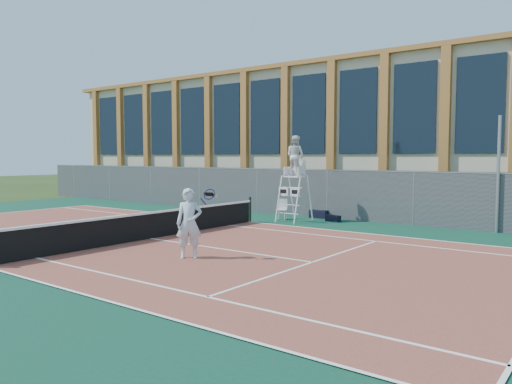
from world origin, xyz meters
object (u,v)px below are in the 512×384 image
Objects in this scene: plastic_chair at (282,207)px; tennis_player at (189,223)px; umpire_chair at (295,158)px; steel_pole at (498,175)px.

plastic_chair is 9.18m from tennis_player.
plastic_chair is (-0.77, 0.13, -2.22)m from umpire_chair.
plastic_chair is at bearing -169.95° from steel_pole.
umpire_chair is 1.96× the size of tennis_player.
plastic_chair is at bearing 107.66° from tennis_player.
steel_pole is at bearing 10.05° from plastic_chair.
umpire_chair reaches higher than tennis_player.
steel_pole is 11.83m from tennis_player.
steel_pole is 2.24× the size of tennis_player.
steel_pole reaches higher than umpire_chair.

